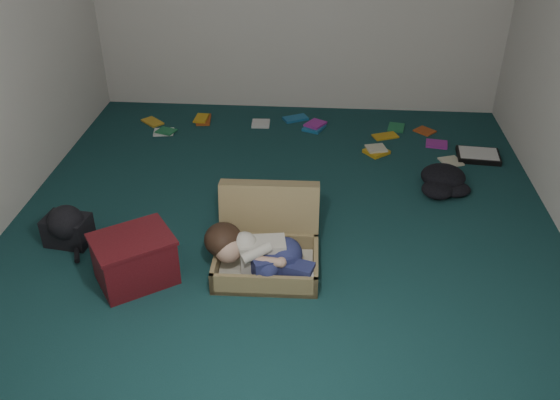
# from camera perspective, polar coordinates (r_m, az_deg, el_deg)

# --- Properties ---
(floor) EXTENTS (4.50, 4.50, 0.00)m
(floor) POSITION_cam_1_polar(r_m,az_deg,el_deg) (4.29, 0.15, -2.91)
(floor) COLOR #153C3E
(floor) RESTS_ON ground
(wall_front) EXTENTS (4.50, 0.00, 4.50)m
(wall_front) POSITION_cam_1_polar(r_m,az_deg,el_deg) (1.73, -5.28, -10.17)
(wall_front) COLOR white
(wall_front) RESTS_ON ground
(suitcase) EXTENTS (0.68, 0.67, 0.49)m
(suitcase) POSITION_cam_1_polar(r_m,az_deg,el_deg) (3.92, -1.20, -4.10)
(suitcase) COLOR #947F52
(suitcase) RESTS_ON floor
(person) EXTENTS (0.73, 0.35, 0.30)m
(person) POSITION_cam_1_polar(r_m,az_deg,el_deg) (3.76, -2.10, -5.08)
(person) COLOR beige
(person) RESTS_ON suitcase
(maroon_bin) EXTENTS (0.61, 0.58, 0.33)m
(maroon_bin) POSITION_cam_1_polar(r_m,az_deg,el_deg) (3.85, -13.83, -5.53)
(maroon_bin) COLOR #531116
(maroon_bin) RESTS_ON floor
(backpack) EXTENTS (0.41, 0.35, 0.22)m
(backpack) POSITION_cam_1_polar(r_m,az_deg,el_deg) (4.36, -19.75, -2.64)
(backpack) COLOR black
(backpack) RESTS_ON floor
(clothing_pile) EXTENTS (0.53, 0.47, 0.14)m
(clothing_pile) POSITION_cam_1_polar(r_m,az_deg,el_deg) (4.89, 16.00, 1.45)
(clothing_pile) COLOR black
(clothing_pile) RESTS_ON floor
(paper_tray) EXTENTS (0.39, 0.30, 0.05)m
(paper_tray) POSITION_cam_1_polar(r_m,az_deg,el_deg) (5.51, 18.54, 4.09)
(paper_tray) COLOR black
(paper_tray) RESTS_ON floor
(book_scatter) EXTENTS (3.00, 1.28, 0.02)m
(book_scatter) POSITION_cam_1_polar(r_m,az_deg,el_deg) (5.64, 4.56, 6.23)
(book_scatter) COLOR gold
(book_scatter) RESTS_ON floor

